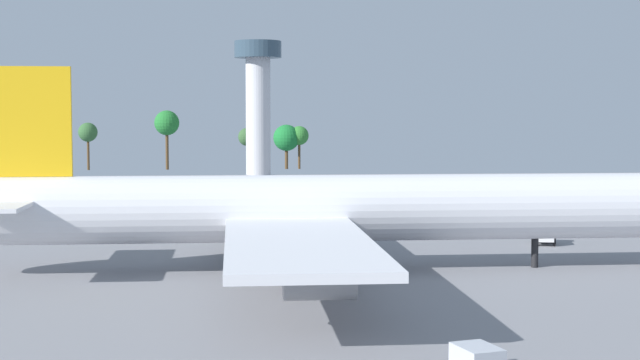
{
  "coord_description": "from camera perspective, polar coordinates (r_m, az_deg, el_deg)",
  "views": [
    {
      "loc": [
        -8.35,
        -89.79,
        15.13
      ],
      "look_at": [
        0.0,
        0.0,
        8.8
      ],
      "focal_mm": 52.83,
      "sensor_mm": 36.0,
      "label": 1
    }
  ],
  "objects": [
    {
      "name": "cargo_airplane",
      "position": [
        90.6,
        -0.27,
        -1.79
      ],
      "size": [
        72.53,
        67.16,
        19.57
      ],
      "color": "silver",
      "rests_on": "ground_plane"
    },
    {
      "name": "cargo_loader",
      "position": [
        112.51,
        13.4,
        -3.22
      ],
      "size": [
        3.09,
        4.25,
        2.17
      ],
      "color": "#333338",
      "rests_on": "ground_plane"
    },
    {
      "name": "ground_plane",
      "position": [
        91.44,
        0.0,
        -5.51
      ],
      "size": [
        290.14,
        290.14,
        0.0
      ],
      "primitive_type": "plane",
      "color": "gray"
    },
    {
      "name": "control_tower",
      "position": [
        235.79,
        -3.77,
        5.23
      ],
      "size": [
        11.71,
        11.71,
        33.24
      ],
      "color": "silver",
      "rests_on": "ground_plane"
    },
    {
      "name": "cargo_container_fore",
      "position": [
        56.6,
        9.5,
        -10.7
      ],
      "size": [
        2.86,
        3.48,
        1.63
      ],
      "color": "#B7BCC6",
      "rests_on": "ground_plane"
    },
    {
      "name": "tree_line_backdrop",
      "position": [
        259.25,
        -5.78,
        2.86
      ],
      "size": [
        62.55,
        7.27,
        16.16
      ],
      "color": "#51381E",
      "rests_on": "ground_plane"
    }
  ]
}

